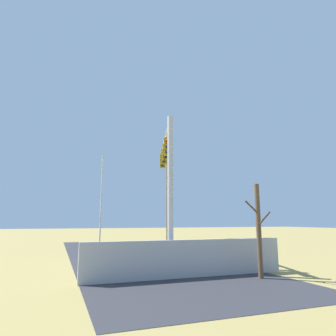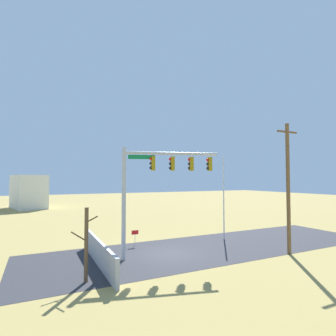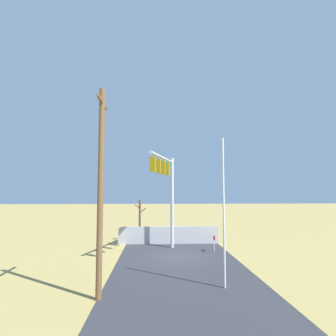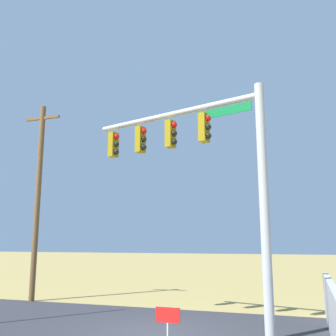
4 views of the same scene
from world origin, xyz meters
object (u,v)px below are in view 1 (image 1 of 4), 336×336
(flagpole, at_px, (101,202))
(bare_tree, at_px, (259,229))
(signal_mast, at_px, (167,165))
(open_sign, at_px, (97,249))
(utility_pole, at_px, (168,191))

(flagpole, bearing_deg, bare_tree, 20.73)
(bare_tree, bearing_deg, signal_mast, -154.61)
(signal_mast, bearing_deg, open_sign, -88.65)
(flagpole, bearing_deg, utility_pole, 101.55)
(open_sign, bearing_deg, bare_tree, 51.48)
(signal_mast, relative_size, flagpole, 1.01)
(utility_pole, bearing_deg, open_sign, -37.64)
(signal_mast, height_order, bare_tree, signal_mast)
(open_sign, bearing_deg, flagpole, 171.52)
(bare_tree, bearing_deg, utility_pole, 175.66)
(utility_pole, distance_m, open_sign, 11.95)
(open_sign, bearing_deg, utility_pole, 142.36)
(signal_mast, relative_size, bare_tree, 1.94)
(utility_pole, height_order, open_sign, utility_pole)
(signal_mast, xyz_separation_m, open_sign, (0.09, -3.61, -4.38))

